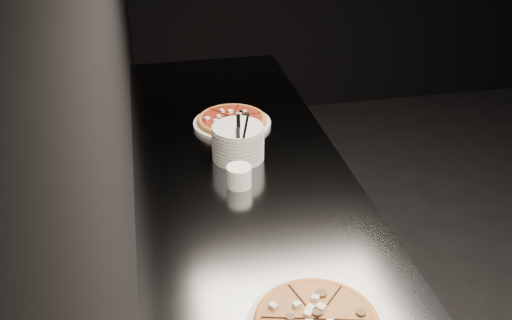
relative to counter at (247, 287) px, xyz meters
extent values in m
cube|color=black|center=(-0.37, 0.00, 0.94)|extent=(0.02, 5.00, 2.80)
cube|color=slate|center=(0.00, 0.00, -0.01)|extent=(0.70, 2.40, 0.90)
cube|color=slate|center=(0.00, 0.00, 0.45)|extent=(0.74, 2.44, 0.02)
cylinder|color=silver|center=(0.03, 0.44, 0.47)|extent=(0.31, 0.31, 0.01)
cylinder|color=#DF8E43|center=(0.03, 0.44, 0.48)|extent=(0.31, 0.31, 0.01)
torus|color=#DF8E43|center=(0.03, 0.44, 0.49)|extent=(0.31, 0.31, 0.02)
cylinder|color=#9C2816|center=(0.03, 0.44, 0.49)|extent=(0.27, 0.27, 0.01)
cylinder|color=silver|center=(0.00, 0.18, 0.47)|extent=(0.18, 0.18, 0.01)
cylinder|color=silver|center=(0.00, 0.18, 0.48)|extent=(0.18, 0.18, 0.01)
cylinder|color=silver|center=(0.00, 0.18, 0.49)|extent=(0.18, 0.18, 0.01)
cylinder|color=silver|center=(0.00, 0.18, 0.51)|extent=(0.18, 0.18, 0.01)
cylinder|color=silver|center=(0.00, 0.18, 0.52)|extent=(0.18, 0.18, 0.01)
cylinder|color=silver|center=(0.00, 0.18, 0.53)|extent=(0.18, 0.18, 0.01)
cylinder|color=silver|center=(0.00, 0.18, 0.55)|extent=(0.18, 0.18, 0.01)
cylinder|color=silver|center=(0.00, 0.18, 0.56)|extent=(0.18, 0.18, 0.01)
cylinder|color=silver|center=(0.00, 0.18, 0.58)|extent=(0.18, 0.18, 0.01)
cube|color=silver|center=(0.01, 0.21, 0.58)|extent=(0.03, 0.12, 0.00)
cube|color=black|center=(0.00, 0.13, 0.59)|extent=(0.02, 0.07, 0.01)
cube|color=silver|center=(0.03, 0.17, 0.58)|extent=(0.09, 0.17, 0.00)
cylinder|color=white|center=(-0.03, -0.01, 0.50)|extent=(0.08, 0.08, 0.07)
cylinder|color=black|center=(-0.03, -0.01, 0.52)|extent=(0.07, 0.07, 0.01)
camera|label=1|loc=(-0.29, -1.59, 1.48)|focal=40.00mm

